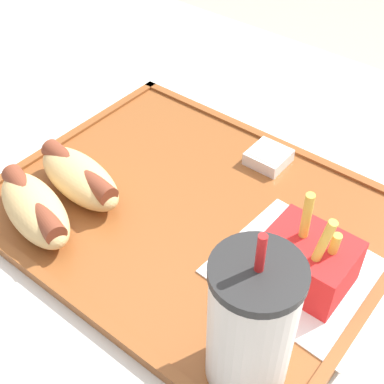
{
  "coord_description": "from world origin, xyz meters",
  "views": [
    {
      "loc": [
        -0.29,
        0.38,
        1.19
      ],
      "look_at": [
        -0.02,
        0.04,
        0.78
      ],
      "focal_mm": 50.0,
      "sensor_mm": 36.0,
      "label": 1
    }
  ],
  "objects_px": {
    "fries_carton": "(308,261)",
    "sauce_cup_mayo": "(268,157)",
    "hot_dog_far": "(34,208)",
    "soda_cup": "(251,324)",
    "hot_dog_near": "(79,177)"
  },
  "relations": [
    {
      "from": "fries_carton",
      "to": "sauce_cup_mayo",
      "type": "bearing_deg",
      "value": -46.2
    },
    {
      "from": "hot_dog_near",
      "to": "hot_dog_far",
      "type": "bearing_deg",
      "value": 90.0
    },
    {
      "from": "soda_cup",
      "to": "hot_dog_near",
      "type": "distance_m",
      "value": 0.3
    },
    {
      "from": "hot_dog_far",
      "to": "fries_carton",
      "type": "xyz_separation_m",
      "value": [
        -0.28,
        -0.12,
        0.01
      ]
    },
    {
      "from": "soda_cup",
      "to": "hot_dog_near",
      "type": "xyz_separation_m",
      "value": [
        0.29,
        -0.07,
        -0.05
      ]
    },
    {
      "from": "hot_dog_far",
      "to": "hot_dog_near",
      "type": "distance_m",
      "value": 0.07
    },
    {
      "from": "hot_dog_near",
      "to": "soda_cup",
      "type": "bearing_deg",
      "value": 166.47
    },
    {
      "from": "fries_carton",
      "to": "soda_cup",
      "type": "bearing_deg",
      "value": 94.62
    },
    {
      "from": "soda_cup",
      "to": "fries_carton",
      "type": "bearing_deg",
      "value": -85.38
    },
    {
      "from": "soda_cup",
      "to": "fries_carton",
      "type": "height_order",
      "value": "soda_cup"
    },
    {
      "from": "hot_dog_near",
      "to": "sauce_cup_mayo",
      "type": "relative_size",
      "value": 2.91
    },
    {
      "from": "hot_dog_far",
      "to": "soda_cup",
      "type": "bearing_deg",
      "value": 179.63
    },
    {
      "from": "soda_cup",
      "to": "sauce_cup_mayo",
      "type": "height_order",
      "value": "soda_cup"
    },
    {
      "from": "hot_dog_far",
      "to": "fries_carton",
      "type": "relative_size",
      "value": 1.27
    },
    {
      "from": "sauce_cup_mayo",
      "to": "fries_carton",
      "type": "bearing_deg",
      "value": 133.8
    }
  ]
}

